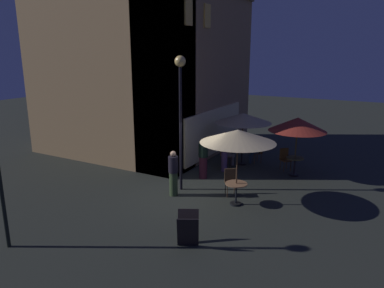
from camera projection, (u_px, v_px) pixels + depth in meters
ground_plane at (191, 196)px, 12.54m from camera, size 60.00×60.00×0.00m
cafe_building at (154, 66)px, 16.41m from camera, size 8.22×8.49×8.52m
street_lamp_near_corner at (180, 93)px, 12.26m from camera, size 0.38×0.38×4.77m
menu_sandwich_board at (188, 229)px, 9.25m from camera, size 0.82×0.78×0.86m
cafe_table_0 at (236, 189)px, 11.69m from camera, size 0.72×0.72×0.74m
cafe_table_1 at (242, 152)px, 15.93m from camera, size 0.74×0.74×0.77m
cafe_table_2 at (295, 163)px, 14.47m from camera, size 0.71×0.71×0.76m
patio_umbrella_0 at (238, 136)px, 11.25m from camera, size 2.41×2.41×2.52m
patio_umbrella_1 at (243, 118)px, 15.55m from camera, size 2.47×2.47×2.31m
patio_umbrella_2 at (298, 124)px, 14.08m from camera, size 2.27×2.27×2.40m
cafe_chair_0 at (231, 180)px, 12.52m from camera, size 0.56×0.56×0.93m
cafe_chair_1 at (224, 154)px, 15.67m from camera, size 0.57×0.57×0.91m
cafe_chair_2 at (258, 151)px, 16.19m from camera, size 0.60×0.60×0.93m
cafe_chair_3 at (285, 157)px, 15.20m from camera, size 0.56×0.56×0.93m
patron_seated_0 at (227, 151)px, 15.68m from camera, size 0.55×0.54×1.20m
patron_seated_1 at (255, 148)px, 16.11m from camera, size 0.51×0.50×1.20m
patron_standing_2 at (224, 151)px, 14.94m from camera, size 0.30×0.30×1.69m
patron_standing_3 at (203, 159)px, 14.09m from camera, size 0.38×0.38×1.63m
patron_standing_4 at (173, 173)px, 12.38m from camera, size 0.34×0.34×1.61m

